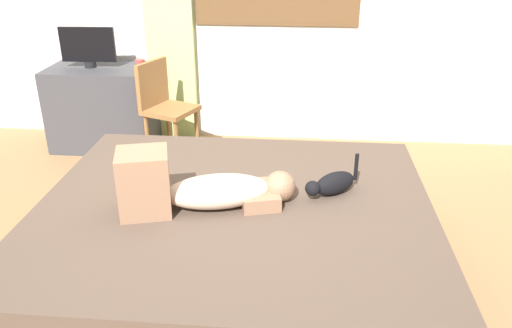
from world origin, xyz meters
The scene contains 8 objects.
ground_plane centered at (0.00, 0.00, 0.00)m, with size 16.00×16.00×0.00m, color olive.
bed centered at (0.07, 0.05, 0.25)m, with size 2.21×1.96×0.50m.
person_lying centered at (-0.11, 0.00, 0.61)m, with size 0.94×0.47×0.34m.
cat centered at (0.60, 0.20, 0.57)m, with size 0.30×0.26×0.21m.
desk centered at (-1.38, 1.95, 0.37)m, with size 0.90×0.56×0.74m.
tv_monitor centered at (-1.45, 1.95, 0.92)m, with size 0.48×0.10×0.35m.
cup centered at (-0.99, 1.93, 0.78)m, with size 0.08×0.08×0.09m, color #B23D38.
chair_by_desk centered at (-0.75, 1.70, 0.51)m, with size 0.50×0.50×0.86m.
Camera 1 is at (0.41, -2.39, 1.87)m, focal length 36.14 mm.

